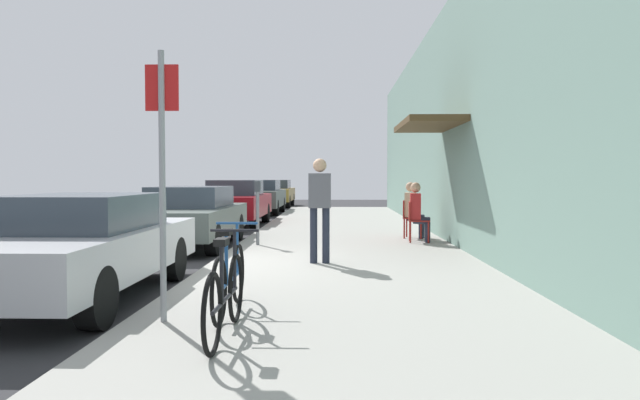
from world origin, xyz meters
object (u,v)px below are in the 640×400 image
(bicycle_1, at_px, (229,279))
(seated_patron_0, at_px, (418,210))
(parked_car_2, at_px, (235,202))
(bicycle_0, at_px, (225,296))
(parked_car_1, at_px, (190,215))
(parked_car_0, at_px, (79,244))
(parking_meter, at_px, (258,208))
(cafe_chair_0, at_px, (415,219))
(seated_patron_1, at_px, (413,208))
(pedestrian_standing, at_px, (320,202))
(street_sign, at_px, (162,164))
(cafe_chair_1, at_px, (410,216))
(parked_car_3, at_px, (260,196))
(parked_car_4, at_px, (275,193))

(bicycle_1, bearing_deg, seated_patron_0, 66.54)
(parked_car_2, distance_m, bicycle_0, 13.25)
(parked_car_1, bearing_deg, parked_car_0, -90.00)
(parked_car_1, bearing_deg, parking_meter, -20.37)
(cafe_chair_0, bearing_deg, seated_patron_0, -5.57)
(cafe_chair_0, distance_m, seated_patron_1, 0.86)
(parked_car_1, relative_size, pedestrian_standing, 2.59)
(parking_meter, relative_size, street_sign, 0.51)
(parked_car_0, relative_size, parking_meter, 3.33)
(seated_patron_0, relative_size, cafe_chair_1, 1.48)
(parked_car_3, distance_m, bicycle_1, 18.26)
(parked_car_1, distance_m, bicycle_1, 6.91)
(parking_meter, bearing_deg, parked_car_4, 94.92)
(parked_car_0, relative_size, cafe_chair_0, 5.06)
(parked_car_0, height_order, parking_meter, parking_meter)
(parked_car_2, bearing_deg, parked_car_3, 90.00)
(parked_car_3, xyz_separation_m, street_sign, (1.50, -18.47, 0.90))
(parked_car_3, height_order, cafe_chair_1, parked_car_3)
(bicycle_1, bearing_deg, seated_patron_1, 68.94)
(street_sign, relative_size, seated_patron_1, 2.02)
(parked_car_0, height_order, parked_car_3, parked_car_3)
(cafe_chair_0, bearing_deg, cafe_chair_1, 89.83)
(parked_car_2, height_order, seated_patron_0, parked_car_2)
(cafe_chair_0, bearing_deg, parked_car_2, 131.11)
(parking_meter, relative_size, bicycle_0, 0.77)
(bicycle_1, bearing_deg, parked_car_4, 94.95)
(parked_car_0, xyz_separation_m, parked_car_4, (0.00, 22.82, 0.04))
(parked_car_1, xyz_separation_m, seated_patron_0, (4.94, 0.02, 0.12))
(parking_meter, xyz_separation_m, cafe_chair_1, (3.34, 1.45, -0.26))
(seated_patron_0, bearing_deg, parked_car_2, 131.43)
(bicycle_0, height_order, bicycle_1, same)
(parked_car_2, relative_size, seated_patron_1, 3.41)
(parked_car_2, height_order, cafe_chair_0, parked_car_2)
(seated_patron_0, bearing_deg, parked_car_0, -132.34)
(cafe_chair_0, height_order, pedestrian_standing, pedestrian_standing)
(parked_car_4, bearing_deg, parked_car_1, -90.00)
(parked_car_2, distance_m, seated_patron_1, 6.86)
(seated_patron_0, bearing_deg, cafe_chair_1, 93.83)
(street_sign, bearing_deg, cafe_chair_1, 66.50)
(street_sign, xyz_separation_m, cafe_chair_1, (3.39, 7.79, -1.02))
(parked_car_1, bearing_deg, seated_patron_1, 9.89)
(seated_patron_1, bearing_deg, bicycle_0, -108.26)
(bicycle_0, distance_m, cafe_chair_1, 8.74)
(parked_car_4, bearing_deg, parked_car_0, -90.00)
(parked_car_0, relative_size, parked_car_4, 1.00)
(street_sign, bearing_deg, parked_car_1, 102.24)
(parked_car_2, height_order, parked_car_4, parked_car_2)
(parked_car_3, distance_m, parking_meter, 12.24)
(bicycle_1, distance_m, cafe_chair_1, 7.97)
(parking_meter, xyz_separation_m, cafe_chair_0, (3.33, 0.60, -0.26))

